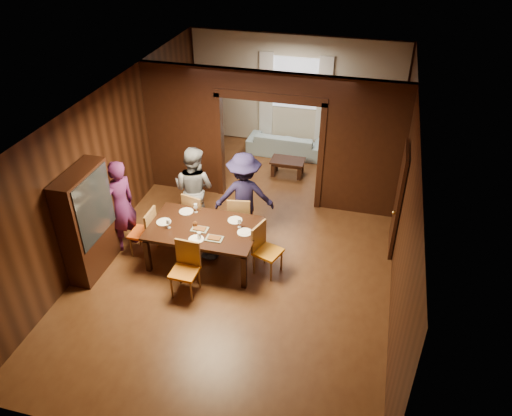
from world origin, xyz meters
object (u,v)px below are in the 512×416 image
(coffee_table, at_px, (288,167))
(hutch, at_px, (88,222))
(chair_right, at_px, (268,250))
(chair_far_l, at_px, (198,213))
(sofa, at_px, (286,143))
(person_purple, at_px, (120,206))
(chair_far_r, at_px, (240,216))
(dining_table, at_px, (205,244))
(person_navy, at_px, (244,196))
(chair_near, at_px, (184,271))
(person_grey, at_px, (194,189))
(chair_left, at_px, (142,232))

(coffee_table, distance_m, hutch, 5.12)
(chair_right, relative_size, chair_far_l, 1.00)
(sofa, xyz_separation_m, coffee_table, (0.27, -1.09, -0.08))
(person_purple, distance_m, chair_far_r, 2.28)
(hutch, bearing_deg, sofa, 65.42)
(chair_far_l, bearing_deg, dining_table, 131.30)
(chair_right, distance_m, hutch, 3.20)
(coffee_table, xyz_separation_m, hutch, (-2.72, -4.26, 0.80))
(person_navy, xyz_separation_m, chair_near, (-0.52, -1.92, -0.41))
(coffee_table, height_order, chair_far_r, chair_far_r)
(person_grey, bearing_deg, chair_right, 160.64)
(sofa, bearing_deg, chair_far_r, 89.68)
(person_purple, bearing_deg, chair_left, 99.77)
(dining_table, bearing_deg, sofa, 83.09)
(chair_left, xyz_separation_m, chair_far_l, (0.80, 0.86, 0.00))
(coffee_table, xyz_separation_m, chair_near, (-0.87, -4.49, 0.28))
(coffee_table, bearing_deg, chair_left, -119.28)
(person_grey, distance_m, chair_far_r, 1.06)
(sofa, bearing_deg, person_purple, 66.24)
(dining_table, height_order, chair_far_l, chair_far_l)
(person_grey, height_order, chair_left, person_grey)
(person_purple, xyz_separation_m, chair_far_r, (2.07, 0.85, -0.44))
(coffee_table, bearing_deg, hutch, -122.54)
(chair_left, relative_size, chair_far_r, 1.00)
(chair_left, distance_m, hutch, 1.05)
(chair_left, bearing_deg, hutch, -47.60)
(chair_left, bearing_deg, coffee_table, 150.67)
(person_grey, height_order, coffee_table, person_grey)
(person_grey, xyz_separation_m, hutch, (-1.34, -1.69, 0.10))
(chair_left, distance_m, chair_far_l, 1.17)
(person_purple, xyz_separation_m, coffee_table, (2.48, 3.54, -0.72))
(person_navy, distance_m, sofa, 3.71)
(chair_left, height_order, chair_near, same)
(sofa, relative_size, coffee_table, 2.44)
(chair_left, relative_size, chair_right, 1.00)
(person_grey, distance_m, chair_near, 2.03)
(sofa, bearing_deg, chair_right, 99.58)
(sofa, height_order, hutch, hutch)
(person_purple, distance_m, dining_table, 1.73)
(dining_table, bearing_deg, chair_right, -1.23)
(chair_near, bearing_deg, chair_far_l, 104.31)
(person_navy, bearing_deg, chair_left, 16.94)
(person_purple, bearing_deg, person_grey, 154.56)
(dining_table, xyz_separation_m, chair_far_r, (0.43, 0.89, 0.10))
(person_navy, bearing_deg, coffee_table, -113.39)
(person_purple, relative_size, dining_table, 0.94)
(person_grey, xyz_separation_m, sofa, (1.11, 3.66, -0.61))
(chair_right, distance_m, chair_far_r, 1.20)
(coffee_table, xyz_separation_m, chair_far_l, (-1.25, -2.79, 0.28))
(person_grey, relative_size, chair_near, 1.85)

